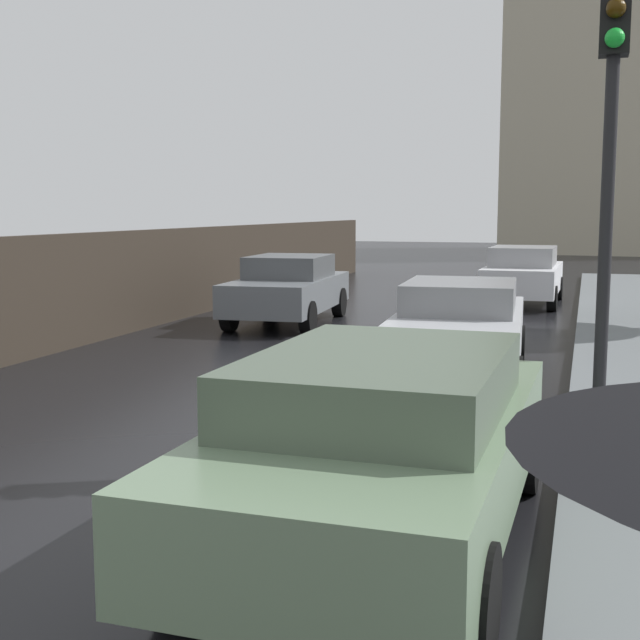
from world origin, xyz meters
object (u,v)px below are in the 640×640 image
car_silver_behind_camera (460,330)px  car_green_far_lane (385,440)px  traffic_light (611,122)px  car_white_near_kerb (523,274)px  car_grey_mid_road (288,288)px

car_silver_behind_camera → car_green_far_lane: same height
car_green_far_lane → traffic_light: traffic_light is taller
car_white_near_kerb → traffic_light: (1.66, -13.51, 2.40)m
car_white_near_kerb → car_silver_behind_camera: size_ratio=0.96×
car_white_near_kerb → car_silver_behind_camera: 10.20m
car_grey_mid_road → car_silver_behind_camera: (4.30, -5.09, 0.00)m
car_green_far_lane → traffic_light: (1.46, 2.56, 2.38)m
car_silver_behind_camera → car_green_far_lane: bearing=-90.4°
traffic_light → car_silver_behind_camera: bearing=118.2°
car_white_near_kerb → car_grey_mid_road: 6.75m
car_grey_mid_road → car_green_far_lane: 11.89m
car_white_near_kerb → traffic_light: bearing=-82.0°
car_white_near_kerb → car_silver_behind_camera: car_white_near_kerb is taller
car_silver_behind_camera → car_grey_mid_road: bearing=126.7°
car_grey_mid_road → traffic_light: size_ratio=0.99×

